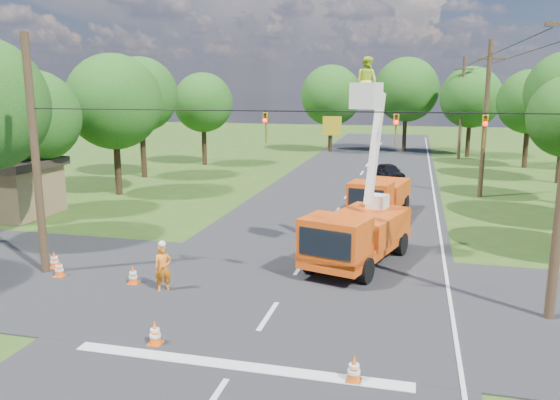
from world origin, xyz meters
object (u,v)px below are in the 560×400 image
(distant_car, at_px, (389,172))
(tree_far_b, at_px, (406,90))
(traffic_cone_4, at_px, (133,275))
(tree_right_e, at_px, (530,102))
(shed, at_px, (4,187))
(tree_far_a, at_px, (331,95))
(traffic_cone_3, at_px, (361,224))
(pole_right_mid, at_px, (485,118))
(traffic_cone_6, at_px, (54,260))
(traffic_cone_7, at_px, (397,208))
(pole_left, at_px, (36,157))
(second_truck, at_px, (379,196))
(traffic_cone_5, at_px, (59,268))
(pole_right_far, at_px, (462,107))
(tree_left_d, at_px, (114,102))
(tree_left_e, at_px, (140,95))
(tree_left_f, at_px, (203,103))
(traffic_cone_0, at_px, (155,333))
(traffic_cone_2, at_px, (324,241))
(ground_worker, at_px, (163,268))
(traffic_cone_1, at_px, (354,369))
(tree_left_c, at_px, (33,117))
(tree_far_c, at_px, (471,97))
(bucket_truck, at_px, (358,223))

(distant_car, height_order, tree_far_b, tree_far_b)
(traffic_cone_4, relative_size, tree_right_e, 0.08)
(shed, distance_m, tree_far_a, 37.61)
(traffic_cone_3, relative_size, pole_right_mid, 0.07)
(traffic_cone_6, bearing_deg, traffic_cone_7, 45.40)
(shed, bearing_deg, pole_left, -43.26)
(second_truck, relative_size, traffic_cone_5, 8.64)
(pole_right_far, height_order, tree_left_d, pole_right_far)
(tree_right_e, bearing_deg, traffic_cone_7, -115.81)
(tree_left_e, xyz_separation_m, tree_left_f, (2.00, 8.00, -0.81))
(traffic_cone_4, distance_m, tree_far_b, 46.62)
(traffic_cone_0, bearing_deg, tree_far_a, 92.93)
(pole_left, distance_m, tree_left_e, 23.26)
(traffic_cone_7, bearing_deg, traffic_cone_6, -134.60)
(traffic_cone_2, bearing_deg, pole_left, -149.93)
(shed, bearing_deg, traffic_cone_7, 14.43)
(ground_worker, distance_m, traffic_cone_1, 8.51)
(ground_worker, height_order, tree_left_c, tree_left_c)
(tree_left_c, bearing_deg, tree_far_c, 51.77)
(tree_left_e, bearing_deg, tree_far_a, 60.67)
(tree_far_c, bearing_deg, tree_far_b, 155.22)
(traffic_cone_4, distance_m, tree_far_c, 45.33)
(traffic_cone_1, distance_m, traffic_cone_7, 18.73)
(ground_worker, relative_size, tree_far_c, 0.18)
(traffic_cone_3, height_order, tree_far_b, tree_far_b)
(ground_worker, distance_m, distant_car, 26.86)
(traffic_cone_3, bearing_deg, tree_right_e, 64.99)
(distant_car, height_order, pole_right_far, pole_right_far)
(traffic_cone_6, relative_size, pole_right_mid, 0.07)
(shed, xyz_separation_m, tree_left_d, (3.00, 7.00, 4.50))
(bucket_truck, xyz_separation_m, traffic_cone_1, (0.90, -9.07, -1.39))
(tree_right_e, bearing_deg, ground_worker, -116.72)
(traffic_cone_1, xyz_separation_m, tree_left_f, (-17.83, 35.21, 5.33))
(tree_far_c, bearing_deg, tree_left_e, -142.75)
(traffic_cone_3, relative_size, tree_left_f, 0.08)
(pole_right_mid, xyz_separation_m, tree_left_d, (-23.50, -5.00, 1.02))
(tree_far_b, bearing_deg, shed, -119.58)
(bucket_truck, bearing_deg, pole_left, -145.07)
(pole_left, bearing_deg, ground_worker, -7.50)
(traffic_cone_6, distance_m, tree_left_c, 12.17)
(bucket_truck, relative_size, tree_left_c, 1.02)
(tree_left_f, xyz_separation_m, tree_far_c, (24.30, 12.00, 0.38))
(bucket_truck, height_order, pole_right_far, pole_right_far)
(traffic_cone_7, height_order, tree_far_b, tree_far_b)
(tree_left_c, bearing_deg, tree_left_f, 85.37)
(traffic_cone_2, relative_size, traffic_cone_6, 1.00)
(traffic_cone_0, bearing_deg, second_truck, 74.04)
(tree_left_c, bearing_deg, traffic_cone_4, -40.54)
(traffic_cone_3, height_order, tree_left_c, tree_left_c)
(tree_far_b, bearing_deg, traffic_cone_6, -105.61)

